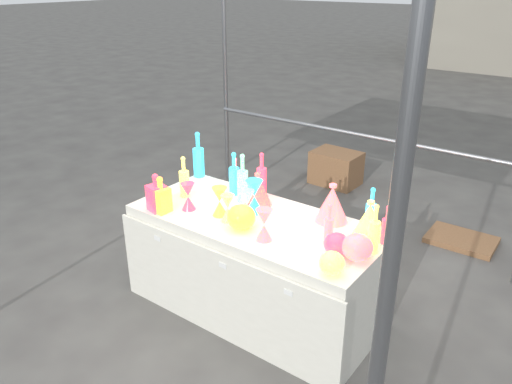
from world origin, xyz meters
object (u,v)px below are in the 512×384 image
Objects in this scene: decanter_0 at (161,194)px; globe_0 at (241,218)px; cardboard_box_closed at (336,168)px; hourglass_0 at (188,196)px; display_table at (255,265)px.

globe_0 is at bearing 14.20° from decanter_0.
cardboard_box_closed is 2.77m from hourglass_0.
decanter_0 reaches higher than display_table.
decanter_0 reaches higher than hourglass_0.
decanter_0 is (-0.61, -0.30, 0.51)m from display_table.
decanter_0 is (0.07, -2.83, 0.69)m from cardboard_box_closed.
globe_0 is (0.69, -2.70, 0.63)m from cardboard_box_closed.
display_table is 0.49m from globe_0.
hourglass_0 reaches higher than globe_0.
cardboard_box_closed is at bearing 104.98° from display_table.
cardboard_box_closed is (-0.68, 2.52, -0.18)m from display_table.
globe_0 reaches higher than display_table.
decanter_0 reaches higher than cardboard_box_closed.
display_table reaches higher than cardboard_box_closed.
display_table is 3.38× the size of cardboard_box_closed.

